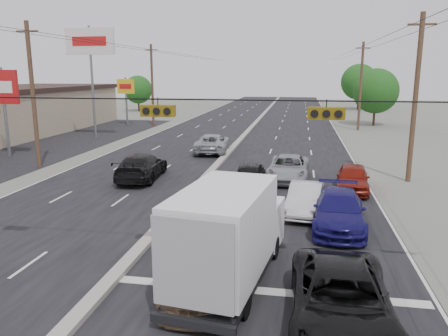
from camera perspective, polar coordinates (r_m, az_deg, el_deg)
The scene contains 26 objects.
ground at distance 15.52m, azimuth -13.34°, elevation -13.12°, with size 200.00×200.00×0.00m, color #606356.
road_surface at distance 43.70m, azimuth 2.19°, elevation 3.67°, with size 20.00×160.00×0.02m, color black.
center_median at distance 43.68m, azimuth 2.19°, elevation 3.80°, with size 0.50×160.00×0.20m, color gray.
parking_lot at distance 44.63m, azimuth -20.96°, elevation 3.04°, with size 10.00×42.00×0.02m, color black.
utility_pole_left_b at distance 33.31m, azimuth -23.69°, elevation 8.78°, with size 1.60×0.30×10.00m.
utility_pole_left_c at distance 55.90m, azimuth -9.36°, elevation 10.67°, with size 1.60×0.30×10.00m.
utility_pole_right_b at distance 28.65m, azimuth 23.72°, elevation 8.37°, with size 1.60×0.30×10.00m.
utility_pole_right_c at distance 53.26m, azimuth 17.43°, elevation 10.20°, with size 1.60×0.30×10.00m.
traffic_signals at distance 13.58m, azimuth -9.01°, elevation 7.59°, with size 25.00×0.30×0.54m.
pole_sign_mid at distance 38.34m, azimuth -26.90°, elevation 8.84°, with size 2.60×0.25×7.00m.
pole_sign_billboard at distance 45.62m, azimuth -17.08°, elevation 14.69°, with size 5.00×0.25×11.00m.
pole_sign_far at distance 57.16m, azimuth -12.70°, elevation 9.87°, with size 2.20×0.25×6.00m.
tree_left_far at distance 77.98m, azimuth -11.15°, elevation 10.01°, with size 4.80×4.80×6.12m.
tree_right_mid at distance 58.58m, azimuth 19.22°, elevation 9.47°, with size 5.60×5.60×7.14m.
tree_right_far at distance 83.45m, azimuth 17.23°, elevation 10.69°, with size 6.40×6.40×8.16m.
box_truck at distance 13.83m, azimuth 0.79°, elevation -8.47°, with size 3.08×6.66×3.26m.
tan_sedan at distance 13.65m, azimuth -2.89°, elevation -13.21°, with size 1.96×4.82×1.40m, color brown.
red_sedan at distance 19.69m, azimuth 1.33°, elevation -5.27°, with size 1.33×3.80×1.25m, color red.
black_suv at distance 12.22m, azimuth 15.06°, elevation -16.44°, with size 2.61×5.67×1.58m, color black.
queue_car_a at distance 24.96m, azimuth 3.24°, elevation -1.20°, with size 1.76×4.38×1.49m, color black.
queue_car_b at distance 21.17m, azimuth 10.55°, elevation -4.00°, with size 1.49×4.26×1.40m, color silver.
queue_car_c at distance 27.59m, azimuth 8.40°, elevation -0.01°, with size 2.47×5.35×1.49m, color #93959A.
queue_car_d at distance 19.54m, azimuth 14.74°, elevation -5.39°, with size 2.16×5.30×1.54m, color #161159.
queue_car_e at distance 25.69m, azimuth 16.45°, elevation -1.30°, with size 1.77×4.39×1.50m, color maroon.
oncoming_near at distance 27.89m, azimuth -10.72°, elevation 0.19°, with size 2.28×5.62×1.63m, color black.
oncoming_far at distance 36.66m, azimuth -1.52°, elevation 3.24°, with size 2.61×5.65×1.57m, color #9C9FA3.
Camera 1 is at (5.77, -12.81, 6.59)m, focal length 35.00 mm.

